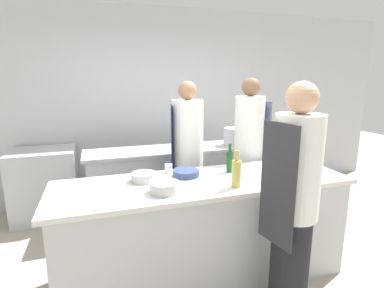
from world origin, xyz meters
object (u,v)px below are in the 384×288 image
Objects in this scene: chef_at_prep_near at (293,206)px; cup at (169,168)px; chef_at_stove at (248,157)px; bottle_vinegar at (236,173)px; bowl_prep_small at (165,187)px; stockpot at (235,137)px; oven_range at (45,184)px; bottle_wine at (285,160)px; bowl_ceramic_blue at (186,173)px; bottle_olive_oil at (230,161)px; bowl_mixing_large at (144,177)px; chef_at_pass_far at (187,161)px.

chef_at_prep_near is 1.18m from cup.
chef_at_stove reaches higher than bottle_vinegar.
bowl_prep_small is 0.81× the size of stockpot.
chef_at_prep_near is 5.83× the size of bottle_vinegar.
oven_range is 3.23× the size of bottle_wine.
bowl_prep_small reaches higher than bowl_ceramic_blue.
bowl_ceramic_blue is at bearing -50.85° from cup.
chef_at_prep_near is 0.82m from bottle_olive_oil.
bottle_vinegar reaches higher than cup.
oven_range is 3.33× the size of bottle_olive_oil.
bowl_prep_small reaches higher than oven_range.
chef_at_stove is 1.04m from bottle_vinegar.
bottle_vinegar reaches higher than bowl_ceramic_blue.
oven_range is at bearing 166.89° from stockpot.
oven_range is at bearing 131.70° from bowl_ceramic_blue.
oven_range is 1.99m from bowl_mixing_large.
chef_at_stove is 0.64m from bottle_wine.
bottle_vinegar is (-0.12, -0.38, 0.01)m from bottle_olive_oil.
bowl_mixing_large reaches higher than bowl_ceramic_blue.
bowl_ceramic_blue reaches higher than oven_range.
chef_at_prep_near reaches higher than bottle_wine.
chef_at_pass_far is at bearing 110.34° from bottle_olive_oil.
bowl_prep_small is (0.11, -0.31, 0.01)m from bowl_mixing_large.
bottle_olive_oil is at bearing -0.72° from chef_at_prep_near.
bottle_wine is (2.35, -1.77, 0.59)m from oven_range.
bowl_prep_small is 0.43m from bowl_ceramic_blue.
chef_at_stove reaches higher than stockpot.
bottle_olive_oil is (-0.14, 0.79, 0.13)m from chef_at_prep_near.
cup is (-0.69, 0.96, 0.07)m from chef_at_prep_near.
cup is at bearing 162.98° from bottle_wine.
stockpot is at bearing 38.53° from cup.
cup is (0.26, 0.17, 0.00)m from bowl_mixing_large.
bottle_vinegar is 1.58m from stockpot.
bowl_prep_small is 2.90× the size of cup.
bowl_ceramic_blue is 3.01× the size of cup.
bottle_vinegar is 0.59m from bowl_prep_small.
cup is (-0.32, -0.45, 0.08)m from chef_at_pass_far.
chef_at_stove is at bearing 94.06° from bottle_wine.
bowl_mixing_large is 2.73× the size of cup.
bowl_prep_small is at bearing -66.33° from chef_at_stove.
cup is (-0.13, 0.15, 0.01)m from bowl_ceramic_blue.
bowl_mixing_large is at bearing -146.82° from cup.
cup is at bearing 128.58° from bottle_vinegar.
chef_at_pass_far is (-0.68, 0.14, -0.02)m from chef_at_stove.
chef_at_pass_far is at bearing -112.60° from chef_at_stove.
chef_at_pass_far is 0.64m from bowl_ceramic_blue.
bottle_olive_oil is (0.23, -0.61, 0.14)m from chef_at_pass_far.
chef_at_prep_near reaches higher than oven_range.
bottle_wine is at bearing -17.61° from bottle_olive_oil.
oven_range is at bearing 139.02° from bottle_olive_oil.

